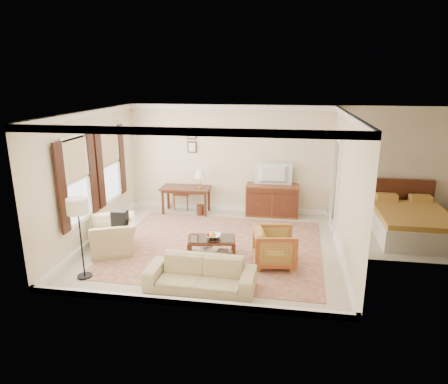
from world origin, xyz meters
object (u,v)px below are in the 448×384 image
(tv, at_px, (273,168))
(coffee_table, at_px, (211,242))
(striped_armchair, at_px, (275,245))
(club_armchair, at_px, (114,230))
(writing_desk, at_px, (186,191))
(sofa, at_px, (200,270))
(sideboard, at_px, (272,200))

(tv, relative_size, coffee_table, 0.90)
(tv, height_order, striped_armchair, tv)
(coffee_table, xyz_separation_m, club_armchair, (-2.11, -0.02, 0.16))
(writing_desk, height_order, tv, tv)
(striped_armchair, distance_m, sofa, 1.70)
(sideboard, xyz_separation_m, sofa, (-1.07, -4.11, -0.05))
(tv, height_order, sofa, tv)
(sofa, bearing_deg, coffee_table, 94.57)
(sideboard, relative_size, sofa, 0.73)
(club_armchair, relative_size, sofa, 0.57)
(writing_desk, relative_size, sofa, 0.70)
(tv, bearing_deg, sofa, 75.39)
(coffee_table, bearing_deg, striped_armchair, -8.08)
(striped_armchair, xyz_separation_m, club_armchair, (-3.41, 0.16, 0.06))
(tv, height_order, coffee_table, tv)
(writing_desk, bearing_deg, sideboard, 3.36)
(sideboard, height_order, striped_armchair, sideboard)
(writing_desk, height_order, coffee_table, writing_desk)
(writing_desk, relative_size, sideboard, 0.96)
(sofa, bearing_deg, writing_desk, 109.65)
(striped_armchair, height_order, sofa, striped_armchair)
(club_armchair, bearing_deg, tv, 106.25)
(tv, bearing_deg, sideboard, -90.00)
(striped_armchair, distance_m, club_armchair, 3.41)
(coffee_table, height_order, sofa, sofa)
(sideboard, distance_m, tv, 0.90)
(tv, bearing_deg, writing_desk, 2.87)
(writing_desk, distance_m, striped_armchair, 3.76)
(sofa, bearing_deg, tv, 77.45)
(tv, xyz_separation_m, sofa, (-1.07, -4.09, -0.95))
(striped_armchair, relative_size, sofa, 0.44)
(sideboard, xyz_separation_m, coffee_table, (-1.12, -2.76, -0.11))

